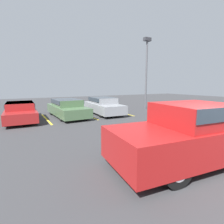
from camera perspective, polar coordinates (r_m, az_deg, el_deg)
ground_plane at (r=5.79m, az=30.40°, el=-15.73°), size 60.00×60.00×0.00m
stall_stripe_b at (r=12.59m, az=-20.67°, el=-2.13°), size 0.12×4.09×0.01m
stall_stripe_c at (r=13.32m, az=-8.15°, el=-1.05°), size 0.12×4.09×0.01m
stall_stripe_d at (r=14.60m, az=2.61°, el=-0.09°), size 0.12×4.09×0.01m
pickup_truck at (r=5.94m, az=26.92°, el=-5.96°), size 5.83×2.57×1.76m
parked_sedan_a at (r=12.58m, az=-27.71°, el=0.34°), size 1.87×4.56×1.19m
parked_sedan_b at (r=12.97m, az=-14.40°, el=1.44°), size 2.03×4.79×1.25m
parked_sedan_c at (r=13.83m, az=-2.91°, el=2.27°), size 2.00×4.67×1.29m
light_post at (r=17.11m, az=11.20°, el=14.92°), size 0.70×0.36×6.52m
traffic_cone at (r=10.98m, az=26.07°, el=-2.45°), size 0.40×0.40×0.64m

